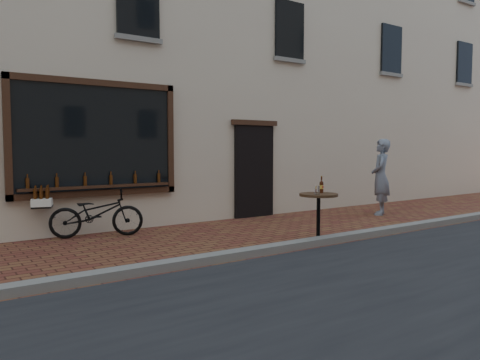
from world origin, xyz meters
TOP-DOWN VIEW (x-y plane):
  - ground at (0.00, 0.00)m, footprint 90.00×90.00m
  - kerb at (0.00, 0.20)m, footprint 90.00×0.25m
  - shop_building at (0.00, 6.50)m, footprint 28.00×6.20m
  - cargo_bicycle at (-2.07, 3.10)m, footprint 2.02×1.12m
  - bistro_table at (1.00, 0.35)m, footprint 0.68×0.68m
  - pedestrian at (4.69, 1.94)m, footprint 0.82×0.78m

SIDE VIEW (x-z plane):
  - ground at x=0.00m, z-range 0.00..0.00m
  - kerb at x=0.00m, z-range 0.00..0.12m
  - cargo_bicycle at x=-2.07m, z-range -0.02..0.93m
  - bistro_table at x=1.00m, z-range 0.04..1.20m
  - pedestrian at x=4.69m, z-range 0.00..1.88m
  - shop_building at x=0.00m, z-range 0.00..10.00m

